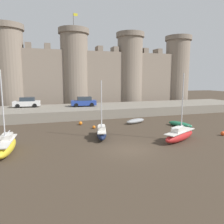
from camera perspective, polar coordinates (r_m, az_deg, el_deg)
name	(u,v)px	position (r m, az deg, el deg)	size (l,w,h in m)	color
ground_plane	(129,150)	(18.63, 4.58, -9.88)	(160.00, 160.00, 0.00)	#423528
quay_road	(85,111)	(36.52, -7.15, 0.33)	(60.76, 10.00, 1.41)	gray
castle	(75,73)	(45.89, -9.72, 10.02)	(54.84, 6.09, 18.80)	gray
rowboat_foreground_centre	(180,124)	(28.60, 17.34, -3.05)	(2.03, 3.69, 0.61)	#1E6B47
sailboat_midflat_left	(180,135)	(22.03, 17.25, -5.74)	(4.92, 3.32, 6.45)	red
sailboat_foreground_right	(7,146)	(19.51, -25.85, -7.91)	(1.49, 4.83, 6.60)	yellow
sailboat_midflat_right	(102,132)	(22.12, -2.72, -5.34)	(2.01, 4.36, 5.76)	#141E3D
rowboat_near_channel_left	(135,121)	(29.57, 6.15, -2.32)	(3.35, 2.17, 0.63)	gray
mooring_buoy_mid_mud	(94,127)	(26.38, -4.75, -3.94)	(0.38, 0.38, 0.38)	orange
mooring_buoy_near_channel	(81,123)	(28.65, -8.23, -2.91)	(0.46, 0.46, 0.46)	orange
mooring_buoy_off_centre	(223,133)	(25.86, 26.98, -5.02)	(0.46, 0.46, 0.46)	#E04C1E
car_quay_centre_west	(27,102)	(37.88, -21.32, 2.37)	(4.22, 2.12, 1.62)	silver
car_quay_west	(84,102)	(36.67, -7.40, 2.69)	(4.22, 2.12, 1.62)	#263F99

